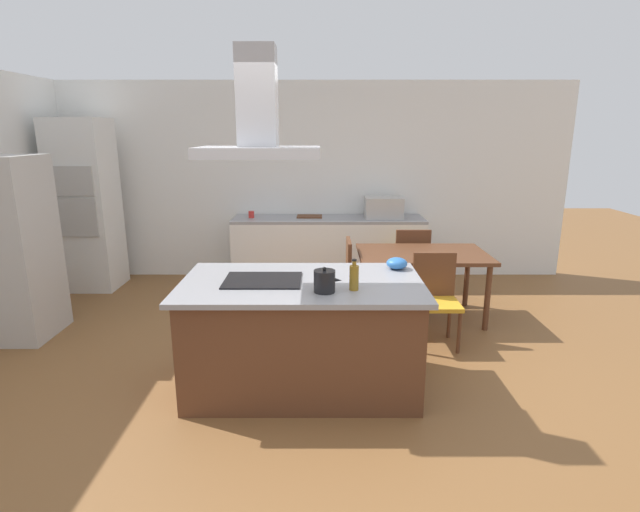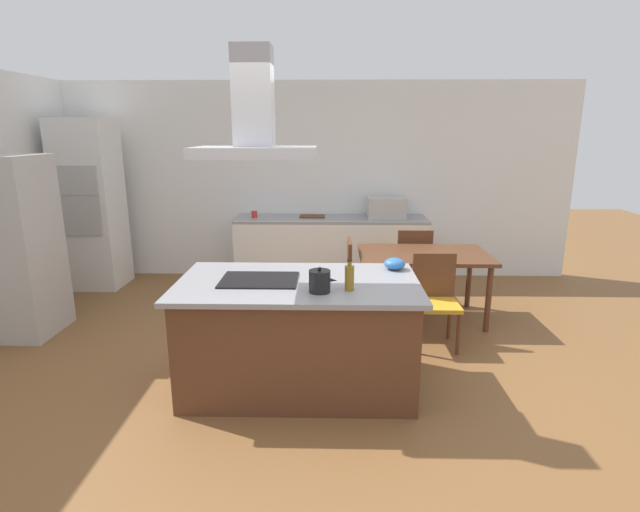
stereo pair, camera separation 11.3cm
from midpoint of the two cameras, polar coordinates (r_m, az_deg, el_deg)
name	(u,v)px [view 2 (the right image)]	position (r m, az deg, el deg)	size (l,w,h in m)	color
ground	(308,317)	(5.57, -0.85, -7.16)	(16.00, 16.00, 0.00)	brown
wall_back	(313,182)	(6.96, -0.35, 8.66)	(7.20, 0.10, 2.70)	white
kitchen_island	(299,334)	(4.01, -1.67, -9.01)	(1.90, 1.09, 0.90)	#59331E
cooktop	(259,280)	(3.88, -6.26, -2.78)	(0.60, 0.44, 0.01)	black
tea_kettle	(320,281)	(3.57, 0.89, -2.95)	(0.21, 0.16, 0.19)	black
olive_oil_bottle	(349,277)	(3.62, 4.34, -2.49)	(0.07, 0.07, 0.23)	olive
mixing_bowl	(395,264)	(4.21, 9.44, -0.90)	(0.18, 0.18, 0.10)	#2D6BB7
back_counter	(331,250)	(6.75, 1.77, 0.71)	(2.58, 0.62, 0.90)	silver
countertop_microwave	(386,208)	(6.68, 8.21, 5.59)	(0.50, 0.38, 0.28)	#B2AFAA
coffee_mug_red	(254,214)	(6.71, -7.18, 4.84)	(0.08, 0.08, 0.09)	red
cutting_board	(312,216)	(6.71, -0.42, 4.63)	(0.34, 0.24, 0.02)	#59331E
wall_oven_stack	(91,205)	(7.10, -24.69, 5.44)	(0.70, 0.66, 2.20)	silver
refrigerator	(8,247)	(5.79, -32.03, 0.86)	(0.80, 0.73, 1.82)	#B2AFAA
dining_table	(423,261)	(5.49, 12.50, -0.52)	(1.40, 0.90, 0.75)	#59331E
chair_facing_back_wall	(413,259)	(6.16, 11.26, -0.35)	(0.42, 0.42, 0.89)	gold
chair_at_left_end	(340,274)	(5.43, 2.88, -2.09)	(0.42, 0.42, 0.89)	gold
chair_facing_island	(435,294)	(4.91, 13.86, -4.31)	(0.42, 0.42, 0.89)	gold
range_hood	(254,123)	(3.71, -6.77, 15.15)	(0.90, 0.55, 0.78)	#ADADB2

